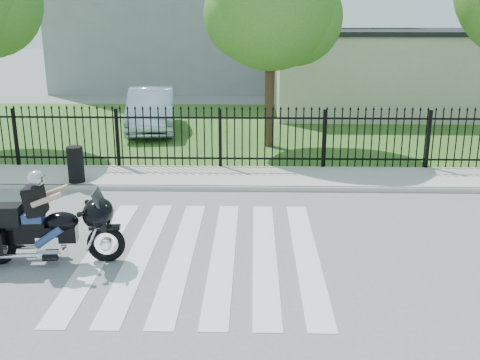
{
  "coord_description": "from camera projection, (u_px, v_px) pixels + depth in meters",
  "views": [
    {
      "loc": [
        0.97,
        -9.91,
        4.49
      ],
      "look_at": [
        0.68,
        1.65,
        1.0
      ],
      "focal_mm": 42.0,
      "sensor_mm": 36.0,
      "label": 1
    }
  ],
  "objects": [
    {
      "name": "grass_strip",
      "position": [
        229.0,
        129.0,
        22.29
      ],
      "size": [
        40.0,
        12.0,
        0.02
      ],
      "primitive_type": "cube",
      "color": "#2A5A1F",
      "rests_on": "ground"
    },
    {
      "name": "crosswalk",
      "position": [
        202.0,
        254.0,
        10.8
      ],
      "size": [
        5.0,
        5.5,
        0.01
      ],
      "primitive_type": null,
      "color": "silver",
      "rests_on": "ground"
    },
    {
      "name": "curb",
      "position": [
        216.0,
        188.0,
        14.62
      ],
      "size": [
        40.0,
        0.12,
        0.12
      ],
      "primitive_type": "cube",
      "color": "#ADAAA3",
      "rests_on": "ground"
    },
    {
      "name": "parked_car",
      "position": [
        151.0,
        110.0,
        21.67
      ],
      "size": [
        2.31,
        5.08,
        1.62
      ],
      "primitive_type": "imported",
      "rotation": [
        0.0,
        0.0,
        0.13
      ],
      "color": "#ABBAD7",
      "rests_on": "grass_strip"
    },
    {
      "name": "sidewalk",
      "position": [
        218.0,
        177.0,
        15.57
      ],
      "size": [
        40.0,
        2.0,
        0.12
      ],
      "primitive_type": "cube",
      "color": "#ADAAA3",
      "rests_on": "ground"
    },
    {
      "name": "building_low",
      "position": [
        387.0,
        74.0,
        25.45
      ],
      "size": [
        10.0,
        6.0,
        3.5
      ],
      "primitive_type": "cube",
      "color": "beige",
      "rests_on": "ground"
    },
    {
      "name": "tree_mid",
      "position": [
        271.0,
        5.0,
        18.04
      ],
      "size": [
        4.2,
        4.2,
        6.78
      ],
      "color": "#382316",
      "rests_on": "ground"
    },
    {
      "name": "motorcycle_rider",
      "position": [
        44.0,
        225.0,
        10.25
      ],
      "size": [
        2.75,
        0.96,
        1.82
      ],
      "rotation": [
        0.0,
        0.0,
        0.08
      ],
      "color": "black",
      "rests_on": "ground"
    },
    {
      "name": "building_low_roof",
      "position": [
        390.0,
        32.0,
        24.91
      ],
      "size": [
        10.2,
        6.2,
        0.2
      ],
      "primitive_type": "cube",
      "color": "black",
      "rests_on": "building_low"
    },
    {
      "name": "ground",
      "position": [
        202.0,
        254.0,
        10.8
      ],
      "size": [
        120.0,
        120.0,
        0.0
      ],
      "primitive_type": "plane",
      "color": "slate",
      "rests_on": "ground"
    },
    {
      "name": "litter_bin",
      "position": [
        76.0,
        164.0,
        14.84
      ],
      "size": [
        0.51,
        0.51,
        0.96
      ],
      "primitive_type": "cylinder",
      "rotation": [
        0.0,
        0.0,
        -0.21
      ],
      "color": "black",
      "rests_on": "sidewalk"
    },
    {
      "name": "iron_fence",
      "position": [
        220.0,
        140.0,
        16.29
      ],
      "size": [
        26.0,
        0.04,
        1.8
      ],
      "color": "black",
      "rests_on": "ground"
    }
  ]
}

